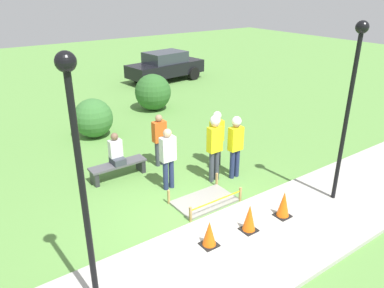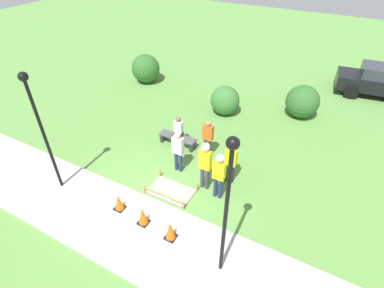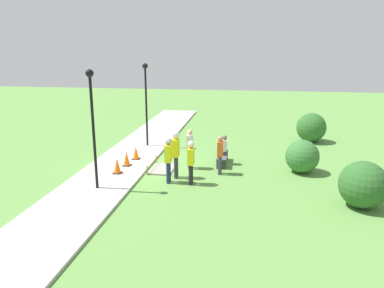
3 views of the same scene
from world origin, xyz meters
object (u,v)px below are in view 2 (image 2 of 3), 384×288
Objects in this scene: worker_trainee at (219,172)px; lamppost_near at (228,195)px; traffic_cone_far_patch at (143,216)px; park_bench at (178,139)px; person_seated_on_bench at (178,129)px; worker_supervisor at (205,162)px; parked_car_black at (382,81)px; traffic_cone_near_patch at (119,202)px; lamppost_far at (38,119)px; worker_assistant at (231,159)px; bystander_in_orange_shirt at (208,136)px; bystander_in_gray_shirt at (178,150)px; traffic_cone_sidewalk_edge at (170,230)px.

lamppost_near is at bearing -63.74° from worker_trainee.
traffic_cone_far_patch reaches higher than park_bench.
worker_supervisor is (2.10, -1.75, 0.38)m from person_seated_on_bench.
parked_car_black reaches higher than traffic_cone_far_patch.
lamppost_far reaches higher than traffic_cone_near_patch.
worker_trainee is at bearing 39.54° from traffic_cone_near_patch.
worker_assistant reaches higher than traffic_cone_far_patch.
worker_trainee is 0.40× the size of parked_car_black.
traffic_cone_near_patch is 0.36× the size of bystander_in_orange_shirt.
bystander_in_gray_shirt is at bearing 75.77° from traffic_cone_near_patch.
traffic_cone_sidewalk_edge is (1.02, -0.06, 0.00)m from traffic_cone_far_patch.
bystander_in_orange_shirt is 0.38× the size of lamppost_far.
lamppost_far is (-2.33, -4.16, 2.04)m from person_seated_on_bench.
lamppost_near is 0.94× the size of parked_car_black.
bystander_in_orange_shirt is at bearing -2.26° from person_seated_on_bench.
park_bench is 11.52m from parked_car_black.
worker_supervisor reaches higher than park_bench.
person_seated_on_bench is at bearing 140.14° from worker_supervisor.
park_bench is at bearing 92.45° from traffic_cone_near_patch.
parked_car_black is at bearing 65.47° from traffic_cone_far_patch.
worker_trainee is 1.94m from bystander_in_gray_shirt.
bystander_in_gray_shirt reaches higher than parked_car_black.
bystander_in_gray_shirt is (-1.86, 0.54, -0.12)m from worker_trainee.
worker_supervisor is 1.12× the size of worker_assistant.
traffic_cone_far_patch is 0.99× the size of traffic_cone_sidewalk_edge.
lamppost_near reaches higher than traffic_cone_far_patch.
worker_supervisor is at bearing -66.90° from bystander_in_orange_shirt.
traffic_cone_near_patch is 3.97m from park_bench.
worker_assistant is 1.07× the size of bystander_in_orange_shirt.
bystander_in_gray_shirt is at bearing 97.43° from traffic_cone_far_patch.
worker_supervisor reaches higher than parked_car_black.
worker_assistant is (2.57, 2.96, 0.63)m from traffic_cone_near_patch.
traffic_cone_sidewalk_edge is 4.24m from bystander_in_orange_shirt.
lamppost_near reaches higher than worker_assistant.
worker_supervisor reaches higher than bystander_in_gray_shirt.
park_bench is (-0.17, 3.97, -0.08)m from traffic_cone_near_patch.
traffic_cone_sidewalk_edge is at bearing -117.42° from parked_car_black.
person_seated_on_bench is (-1.19, 4.12, 0.37)m from traffic_cone_far_patch.
park_bench is at bearing 140.99° from worker_supervisor.
person_seated_on_bench is 0.21× the size of lamppost_near.
traffic_cone_far_patch is at bearing 0.67° from lamppost_far.
worker_trainee reaches higher than bystander_in_orange_shirt.
traffic_cone_near_patch is 4.48m from lamppost_near.
traffic_cone_sidewalk_edge is 2.54m from worker_supervisor.
traffic_cone_sidewalk_edge is 0.14× the size of parked_car_black.
worker_trainee is (0.59, -0.18, -0.08)m from worker_supervisor.
person_seated_on_bench is 0.20× the size of parked_car_black.
traffic_cone_near_patch is 1.03m from traffic_cone_far_patch.
lamppost_near is (3.72, -0.34, 2.48)m from traffic_cone_near_patch.
lamppost_near reaches higher than person_seated_on_bench.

